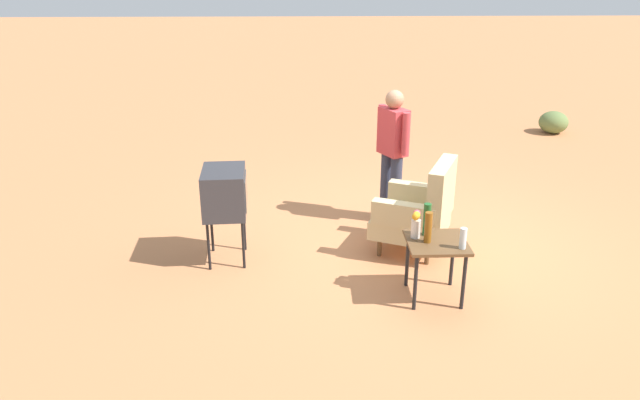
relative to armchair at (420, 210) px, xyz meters
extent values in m
plane|color=#C17A4C|center=(-0.33, 0.01, -0.50)|extent=(60.00, 60.00, 0.00)
cylinder|color=brown|center=(-0.39, -0.23, -0.39)|extent=(0.05, 0.05, 0.22)
cylinder|color=brown|center=(0.09, -0.44, -0.39)|extent=(0.05, 0.05, 0.22)
cylinder|color=brown|center=(-0.18, 0.26, -0.39)|extent=(0.05, 0.05, 0.22)
cylinder|color=brown|center=(0.31, 0.04, -0.39)|extent=(0.05, 0.05, 0.22)
cube|color=#CCB784|center=(-0.04, -0.09, -0.18)|extent=(1.00, 1.00, 0.20)
cube|color=#CCB784|center=(0.09, 0.20, 0.24)|extent=(0.76, 0.46, 0.64)
cube|color=#CCB784|center=(-0.33, 0.04, 0.05)|extent=(0.41, 0.68, 0.26)
cube|color=#CCB784|center=(0.25, -0.22, 0.05)|extent=(0.41, 0.68, 0.26)
cylinder|color=black|center=(0.76, -0.26, -0.21)|extent=(0.04, 0.04, 0.57)
cylinder|color=black|center=(1.21, -0.26, -0.21)|extent=(0.04, 0.04, 0.57)
cylinder|color=black|center=(0.76, 0.19, -0.21)|extent=(0.04, 0.04, 0.57)
cylinder|color=black|center=(1.21, 0.19, -0.21)|extent=(0.04, 0.04, 0.57)
cube|color=brown|center=(0.98, -0.03, 0.08)|extent=(0.56, 0.56, 0.03)
cylinder|color=black|center=(0.34, -1.91, -0.22)|extent=(0.03, 0.03, 0.55)
cylinder|color=black|center=(-0.10, -1.94, -0.22)|extent=(0.03, 0.03, 0.55)
cylinder|color=black|center=(0.36, -2.27, -0.22)|extent=(0.03, 0.03, 0.55)
cylinder|color=black|center=(-0.08, -2.30, -0.22)|extent=(0.03, 0.03, 0.55)
cube|color=#333338|center=(0.13, -2.11, 0.29)|extent=(0.63, 0.47, 0.48)
cube|color=#383D3F|center=(0.12, -1.88, 0.29)|extent=(0.42, 0.04, 0.34)
cylinder|color=#2D3347|center=(-0.99, -0.24, -0.07)|extent=(0.14, 0.14, 0.86)
cylinder|color=#2D3347|center=(-0.82, -0.15, -0.07)|extent=(0.14, 0.14, 0.86)
cube|color=#BC383D|center=(-0.91, -0.19, 0.64)|extent=(0.42, 0.36, 0.56)
cylinder|color=#BC383D|center=(-1.12, -0.31, 0.67)|extent=(0.09, 0.09, 0.50)
cylinder|color=#BC383D|center=(-0.70, -0.08, 0.67)|extent=(0.09, 0.09, 0.50)
sphere|color=#A37556|center=(-0.91, -0.19, 1.03)|extent=(0.22, 0.22, 0.22)
cylinder|color=#1E5623|center=(0.84, -0.11, 0.26)|extent=(0.07, 0.07, 0.32)
cylinder|color=brown|center=(1.00, -0.13, 0.25)|extent=(0.07, 0.07, 0.30)
cylinder|color=silver|center=(1.14, 0.17, 0.20)|extent=(0.06, 0.06, 0.20)
cylinder|color=silver|center=(0.90, -0.22, 0.19)|extent=(0.09, 0.09, 0.18)
sphere|color=yellow|center=(0.90, -0.22, 0.33)|extent=(0.07, 0.07, 0.07)
sphere|color=#E04C66|center=(0.86, -0.21, 0.33)|extent=(0.07, 0.07, 0.07)
sphere|color=orange|center=(0.93, -0.24, 0.33)|extent=(0.07, 0.07, 0.07)
ellipsoid|color=olive|center=(-4.88, 3.45, -0.29)|extent=(0.54, 0.54, 0.41)
camera|label=1|loc=(6.05, -1.29, 2.55)|focal=33.87mm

